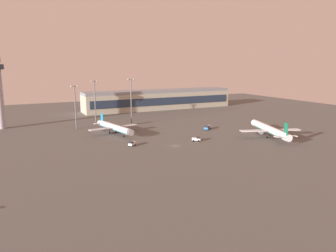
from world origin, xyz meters
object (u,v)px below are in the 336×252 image
at_px(airplane_near_gate, 114,127).
at_px(apron_light_east, 95,98).
at_px(fuel_truck, 208,127).
at_px(apron_light_central, 75,104).
at_px(apron_light_west, 131,99).
at_px(airplane_terminal_side, 270,130).
at_px(baggage_tractor, 132,143).
at_px(cargo_loader, 196,139).

distance_m(airplane_near_gate, apron_light_east, 44.35).
relative_size(fuel_truck, apron_light_east, 0.23).
bearing_deg(apron_light_central, fuel_truck, -27.35).
bearing_deg(apron_light_west, apron_light_central, 178.58).
bearing_deg(fuel_truck, airplane_terminal_side, 172.49).
bearing_deg(fuel_truck, baggage_tractor, 71.33).
height_order(apron_light_east, apron_light_central, apron_light_east).
bearing_deg(apron_light_central, baggage_tractor, -73.60).
xyz_separation_m(baggage_tractor, apron_light_central, (-15.76, 53.56, 13.69)).
xyz_separation_m(airplane_near_gate, baggage_tractor, (-0.66, -30.62, -2.44)).
distance_m(airplane_terminal_side, baggage_tractor, 73.59).
bearing_deg(airplane_terminal_side, baggage_tractor, -173.31).
bearing_deg(apron_light_central, apron_light_west, -1.42).
relative_size(apron_light_east, apron_light_west, 0.94).
bearing_deg(cargo_loader, apron_light_central, -113.41).
relative_size(baggage_tractor, fuel_truck, 0.70).
relative_size(cargo_loader, baggage_tractor, 1.04).
bearing_deg(airplane_terminal_side, apron_light_east, 147.29).
bearing_deg(airplane_near_gate, apron_light_west, -140.53).
bearing_deg(baggage_tractor, cargo_loader, -140.83).
height_order(airplane_terminal_side, airplane_near_gate, airplane_terminal_side).
distance_m(airplane_terminal_side, airplane_near_gate, 84.63).
xyz_separation_m(airplane_terminal_side, apron_light_east, (-71.17, 88.18, 11.63)).
xyz_separation_m(apron_light_east, apron_light_central, (-16.60, -19.72, -0.83)).
bearing_deg(cargo_loader, fuel_truck, 164.00).
relative_size(airplane_near_gate, fuel_truck, 5.88).
bearing_deg(fuel_truck, apron_light_east, 6.96).
distance_m(airplane_near_gate, apron_light_central, 30.38).
distance_m(airplane_terminal_side, apron_light_east, 113.91).
bearing_deg(apron_light_central, airplane_near_gate, -54.41).
bearing_deg(apron_light_east, airplane_near_gate, -90.25).
bearing_deg(cargo_loader, apron_light_east, -130.80).
bearing_deg(airplane_terminal_side, cargo_loader, -175.13).
bearing_deg(baggage_tractor, apron_light_west, -61.20).
distance_m(cargo_loader, apron_light_east, 85.97).
height_order(apron_light_west, apron_light_central, apron_light_west).
bearing_deg(baggage_tractor, airplane_near_gate, -42.64).
xyz_separation_m(baggage_tractor, fuel_truck, (53.96, 17.50, 0.19)).
relative_size(airplane_terminal_side, apron_light_west, 1.40).
bearing_deg(cargo_loader, airplane_terminal_side, 103.84).
height_order(fuel_truck, apron_light_east, apron_light_east).
bearing_deg(apron_light_west, airplane_near_gate, -129.65).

